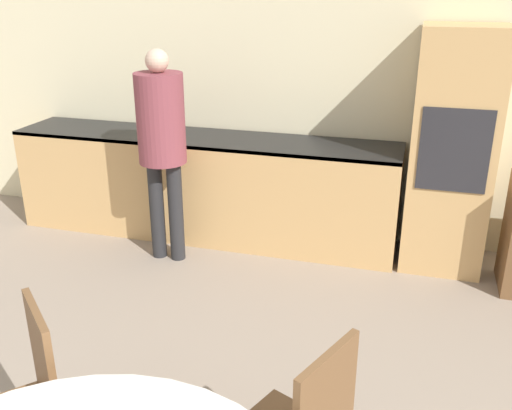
{
  "coord_description": "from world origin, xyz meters",
  "views": [
    {
      "loc": [
        0.68,
        0.36,
        2.13
      ],
      "look_at": [
        -0.03,
        2.81,
        1.12
      ],
      "focal_mm": 40.0,
      "sensor_mm": 36.0,
      "label": 1
    }
  ],
  "objects": [
    {
      "name": "wall_back",
      "position": [
        0.0,
        5.08,
        1.3
      ],
      "size": [
        7.15,
        0.05,
        2.6
      ],
      "color": "beige",
      "rests_on": "ground_plane"
    },
    {
      "name": "kitchen_counter",
      "position": [
        -1.06,
        4.74,
        0.46
      ],
      "size": [
        3.33,
        0.6,
        0.9
      ],
      "color": "tan",
      "rests_on": "ground_plane"
    },
    {
      "name": "oven_unit",
      "position": [
        0.94,
        4.75,
        0.92
      ],
      "size": [
        0.6,
        0.59,
        1.84
      ],
      "color": "tan",
      "rests_on": "ground_plane"
    },
    {
      "name": "chair_far_left",
      "position": [
        -0.76,
        1.92,
        0.51
      ],
      "size": [
        0.57,
        0.57,
        0.92
      ],
      "rotation": [
        0.0,
        0.0,
        5.54
      ],
      "color": "brown",
      "rests_on": "ground_plane"
    },
    {
      "name": "person_standing",
      "position": [
        -1.18,
        4.21,
        1.03
      ],
      "size": [
        0.37,
        0.37,
        1.67
      ],
      "color": "#262628",
      "rests_on": "ground_plane"
    }
  ]
}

